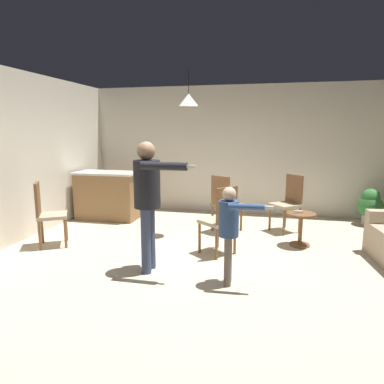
% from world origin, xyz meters
% --- Properties ---
extents(ground, '(7.68, 7.68, 0.00)m').
position_xyz_m(ground, '(0.00, 0.00, 0.00)').
color(ground, beige).
extents(wall_back, '(6.40, 0.10, 2.70)m').
position_xyz_m(wall_back, '(0.00, 3.20, 1.35)').
color(wall_back, silver).
rests_on(wall_back, ground).
extents(kitchen_counter, '(1.26, 0.66, 0.95)m').
position_xyz_m(kitchen_counter, '(-2.45, 2.02, 0.48)').
color(kitchen_counter, olive).
rests_on(kitchen_counter, ground).
extents(side_table_by_couch, '(0.44, 0.44, 0.52)m').
position_xyz_m(side_table_by_couch, '(1.21, 1.12, 0.33)').
color(side_table_by_couch, brown).
rests_on(side_table_by_couch, ground).
extents(person_adult, '(0.81, 0.47, 1.63)m').
position_xyz_m(person_adult, '(-0.72, -0.31, 1.01)').
color(person_adult, '#384260').
rests_on(person_adult, ground).
extents(person_child, '(0.60, 0.33, 1.14)m').
position_xyz_m(person_child, '(0.30, -0.47, 0.71)').
color(person_child, '#60564C').
rests_on(person_child, ground).
extents(dining_chair_by_counter, '(0.58, 0.58, 1.00)m').
position_xyz_m(dining_chair_by_counter, '(-0.04, 1.61, 0.55)').
color(dining_chair_by_counter, brown).
rests_on(dining_chair_by_counter, ground).
extents(dining_chair_near_wall, '(0.59, 0.59, 1.00)m').
position_xyz_m(dining_chair_near_wall, '(1.05, 1.92, 0.55)').
color(dining_chair_near_wall, brown).
rests_on(dining_chair_near_wall, ground).
extents(dining_chair_centre_back, '(0.58, 0.58, 1.00)m').
position_xyz_m(dining_chair_centre_back, '(-2.57, 0.24, 0.55)').
color(dining_chair_centre_back, brown).
rests_on(dining_chair_centre_back, ground).
extents(dining_chair_spare, '(0.59, 0.59, 1.00)m').
position_xyz_m(dining_chair_spare, '(0.07, 0.46, 0.55)').
color(dining_chair_spare, brown).
rests_on(dining_chair_spare, ground).
extents(potted_plant_corner, '(0.45, 0.45, 0.69)m').
position_xyz_m(potted_plant_corner, '(2.58, 2.69, 0.38)').
color(potted_plant_corner, '#B7B2AD').
rests_on(potted_plant_corner, ground).
extents(spare_remote_on_table, '(0.13, 0.05, 0.04)m').
position_xyz_m(spare_remote_on_table, '(1.16, 1.12, 0.54)').
color(spare_remote_on_table, white).
rests_on(spare_remote_on_table, side_table_by_couch).
extents(ceiling_light_pendant, '(0.32, 0.32, 0.55)m').
position_xyz_m(ceiling_light_pendant, '(-0.61, 1.33, 2.25)').
color(ceiling_light_pendant, silver).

